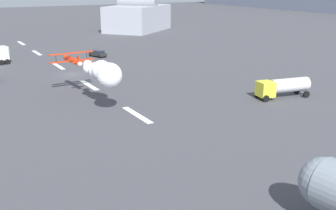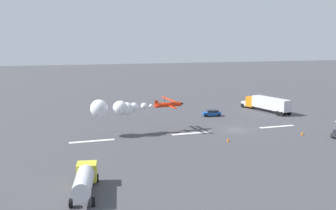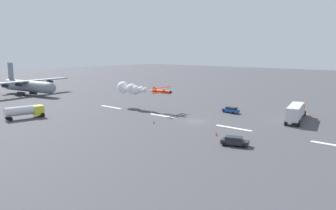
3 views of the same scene
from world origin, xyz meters
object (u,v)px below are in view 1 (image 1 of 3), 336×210
at_px(fuel_tanker_truck, 282,86).
at_px(airport_staff_sedan, 98,53).
at_px(stunt_biplane_red, 100,71).
at_px(traffic_cone_far, 120,74).
at_px(traffic_cone_near, 91,61).

relative_size(fuel_tanker_truck, airport_staff_sedan, 1.80).
bearing_deg(airport_staff_sedan, stunt_biplane_red, -19.62).
relative_size(airport_staff_sedan, traffic_cone_far, 6.41).
bearing_deg(fuel_tanker_truck, traffic_cone_near, -159.77).
bearing_deg(fuel_tanker_truck, airport_staff_sedan, -166.14).
distance_m(stunt_biplane_red, traffic_cone_far, 21.26).
xyz_separation_m(fuel_tanker_truck, traffic_cone_far, (-26.02, -15.24, -1.36)).
distance_m(airport_staff_sedan, traffic_cone_near, 6.86).
height_order(stunt_biplane_red, airport_staff_sedan, stunt_biplane_red).
relative_size(airport_staff_sedan, traffic_cone_near, 6.41).
height_order(fuel_tanker_truck, traffic_cone_far, fuel_tanker_truck).
height_order(traffic_cone_near, traffic_cone_far, same).
bearing_deg(traffic_cone_far, stunt_biplane_red, -30.32).
bearing_deg(traffic_cone_far, traffic_cone_near, -179.65).
xyz_separation_m(fuel_tanker_truck, traffic_cone_near, (-41.61, -15.33, -1.36)).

